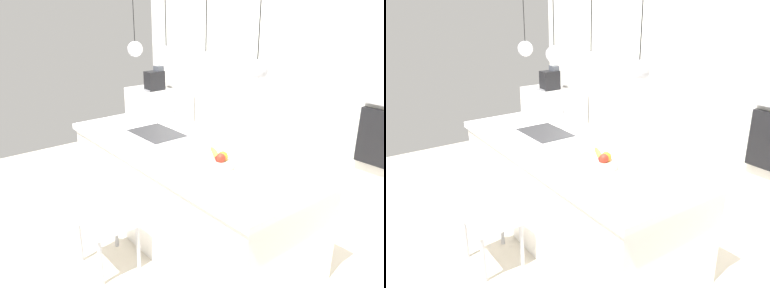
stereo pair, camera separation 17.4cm
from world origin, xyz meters
The scene contains 13 objects.
floor centered at (0.00, 0.00, 0.00)m, with size 6.60×6.60×0.00m, color beige.
back_wall centered at (0.00, 1.65, 1.30)m, with size 6.00×0.10×2.60m, color silver.
kitchen_island centered at (0.00, 0.00, 0.47)m, with size 2.70×1.11×0.94m.
sink_basin centered at (-0.49, 0.00, 0.94)m, with size 0.56×0.40×0.02m, color #2D2D30.
faucet centered at (-0.49, 0.21, 1.09)m, with size 0.02×0.17×0.22m.
fruit_bowl centered at (0.56, -0.08, 0.99)m, with size 0.26×0.25×0.16m.
side_counter centered at (-2.40, 1.28, 0.44)m, with size 1.10×0.60×0.88m, color white.
coffee_machine centered at (-2.48, 1.28, 1.04)m, with size 0.20×0.35×0.38m.
chair_near centered at (-0.02, -0.90, 0.51)m, with size 0.47×0.42×0.88m.
pendant_light_left centered at (-0.84, 0.00, 1.76)m, with size 0.16×0.16×0.76m.
pendant_light_center_left centered at (-0.28, 0.00, 1.76)m, with size 0.16×0.16×0.76m.
pendant_light_center_right centered at (0.28, 0.00, 1.76)m, with size 0.16×0.16×0.76m.
pendant_light_right centered at (0.84, 0.00, 1.76)m, with size 0.16×0.16×0.76m.
Camera 2 is at (2.82, -1.94, 2.22)m, focal length 36.37 mm.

